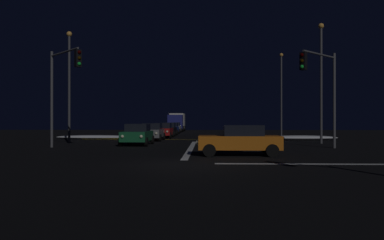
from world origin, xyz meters
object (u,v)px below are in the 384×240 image
at_px(sedan_black, 168,129).
at_px(streetlamp_left_near, 69,79).
at_px(sedan_silver, 175,127).
at_px(box_truck, 177,121).
at_px(sedan_red, 163,130).
at_px(streetlamp_right_near, 321,75).
at_px(traffic_signal_ne, 322,81).
at_px(sedan_orange_crossing, 240,140).
at_px(streetlamp_right_far, 281,89).
at_px(sedan_green, 137,134).
at_px(traffic_signal_nw, 62,80).
at_px(sedan_blue, 172,128).
at_px(sedan_gray, 152,132).

bearing_deg(sedan_black, streetlamp_left_near, -113.85).
distance_m(sedan_silver, box_truck, 7.54).
distance_m(sedan_red, sedan_black, 5.42).
distance_m(sedan_red, streetlamp_right_near, 17.23).
relative_size(sedan_silver, traffic_signal_ne, 0.70).
relative_size(sedan_red, sedan_silver, 1.00).
xyz_separation_m(sedan_orange_crossing, streetlamp_right_far, (7.36, 26.73, 4.91)).
height_order(sedan_black, traffic_signal_ne, traffic_signal_ne).
relative_size(traffic_signal_ne, streetlamp_left_near, 0.69).
distance_m(sedan_orange_crossing, streetlamp_right_far, 28.16).
xyz_separation_m(sedan_green, traffic_signal_nw, (-4.18, -3.85, 3.64)).
relative_size(sedan_black, sedan_blue, 1.00).
height_order(sedan_blue, sedan_orange_crossing, same).
bearing_deg(sedan_blue, streetlamp_right_far, -20.26).
relative_size(sedan_silver, traffic_signal_nw, 0.67).
height_order(traffic_signal_ne, streetlamp_right_near, streetlamp_right_near).
bearing_deg(streetlamp_right_near, sedan_green, -170.07).
bearing_deg(streetlamp_right_far, sedan_gray, -139.45).
relative_size(traffic_signal_ne, streetlamp_right_near, 0.65).
bearing_deg(streetlamp_left_near, traffic_signal_nw, -73.82).
bearing_deg(sedan_green, sedan_red, 87.35).
bearing_deg(sedan_red, sedan_orange_crossing, -72.69).
bearing_deg(sedan_orange_crossing, streetlamp_right_far, 74.62).
distance_m(sedan_silver, traffic_signal_ne, 35.99).
distance_m(sedan_green, sedan_gray, 6.49).
xyz_separation_m(sedan_green, sedan_blue, (0.40, 23.58, 0.00)).
bearing_deg(box_truck, streetlamp_right_far, -53.14).
distance_m(sedan_green, traffic_signal_nw, 6.75).
bearing_deg(sedan_green, sedan_blue, 89.03).
bearing_deg(streetlamp_right_near, sedan_red, 145.32).
height_order(sedan_blue, streetlamp_left_near, streetlamp_left_near).
relative_size(sedan_black, box_truck, 0.52).
xyz_separation_m(sedan_green, sedan_red, (0.55, 11.93, 0.00)).
distance_m(sedan_blue, streetlamp_left_near, 22.49).
height_order(sedan_silver, traffic_signal_ne, traffic_signal_ne).
relative_size(sedan_green, sedan_silver, 1.00).
distance_m(sedan_red, sedan_silver, 17.94).
xyz_separation_m(traffic_signal_nw, streetlamp_left_near, (-1.84, 6.34, 0.78)).
bearing_deg(traffic_signal_nw, streetlamp_right_near, 19.03).
bearing_deg(sedan_gray, streetlamp_right_far, 40.55).
relative_size(sedan_silver, streetlamp_right_far, 0.43).
bearing_deg(streetlamp_right_near, sedan_black, 132.57).
relative_size(sedan_orange_crossing, streetlamp_right_far, 0.43).
bearing_deg(streetlamp_left_near, sedan_blue, 73.07).
bearing_deg(sedan_silver, traffic_signal_ne, -70.31).
distance_m(box_truck, traffic_signal_nw, 41.51).
height_order(sedan_red, streetlamp_left_near, streetlamp_left_near).
distance_m(sedan_red, box_truck, 25.44).
bearing_deg(traffic_signal_ne, box_truck, 106.60).
distance_m(sedan_orange_crossing, streetlamp_left_near, 17.33).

